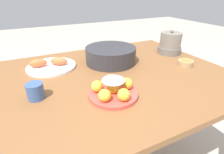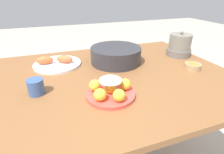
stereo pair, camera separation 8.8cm
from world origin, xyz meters
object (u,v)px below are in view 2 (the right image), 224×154
(cake_plate, at_px, (110,90))
(warming_pot, at_px, (179,46))
(sauce_bowl, at_px, (193,66))
(cup_far, at_px, (127,48))
(dining_table, at_px, (113,88))
(seafood_platter, at_px, (57,63))
(serving_bowl, at_px, (116,54))
(cup_near, at_px, (36,87))

(cake_plate, height_order, warming_pot, warming_pot)
(cake_plate, relative_size, sauce_bowl, 2.38)
(sauce_bowl, height_order, cup_far, cup_far)
(warming_pot, bearing_deg, dining_table, -165.31)
(cake_plate, distance_m, sauce_bowl, 0.58)
(cake_plate, bearing_deg, seafood_platter, 114.15)
(seafood_platter, bearing_deg, cake_plate, -65.85)
(cake_plate, bearing_deg, serving_bowl, 65.77)
(dining_table, height_order, serving_bowl, serving_bowl)
(dining_table, bearing_deg, serving_bowl, 65.04)
(seafood_platter, bearing_deg, cup_near, -109.10)
(dining_table, relative_size, cup_near, 18.45)
(warming_pot, bearing_deg, sauce_bowl, -108.22)
(dining_table, bearing_deg, warming_pot, 14.69)
(sauce_bowl, relative_size, seafood_platter, 0.32)
(serving_bowl, xyz_separation_m, sauce_bowl, (0.40, -0.26, -0.04))
(dining_table, distance_m, serving_bowl, 0.24)
(cake_plate, relative_size, cup_far, 2.78)
(sauce_bowl, bearing_deg, cake_plate, -168.52)
(sauce_bowl, distance_m, warming_pot, 0.25)
(seafood_platter, height_order, cup_near, cup_near)
(cup_near, bearing_deg, warming_pot, 12.83)
(cake_plate, distance_m, warming_pot, 0.74)
(cup_far, relative_size, warming_pot, 0.45)
(sauce_bowl, relative_size, warming_pot, 0.53)
(cup_far, bearing_deg, warming_pot, -29.70)
(cake_plate, height_order, cup_near, cake_plate)
(cup_near, xyz_separation_m, warming_pot, (0.96, 0.22, 0.04))
(dining_table, bearing_deg, cup_far, 54.74)
(cake_plate, xyz_separation_m, cup_near, (-0.31, 0.13, 0.00))
(warming_pot, bearing_deg, cake_plate, -151.69)
(seafood_platter, relative_size, warming_pot, 1.65)
(seafood_platter, height_order, warming_pot, warming_pot)
(sauce_bowl, bearing_deg, cup_far, 120.68)
(sauce_bowl, distance_m, cup_near, 0.89)
(cup_far, bearing_deg, sauce_bowl, -59.32)
(dining_table, xyz_separation_m, sauce_bowl, (0.48, -0.09, 0.11))
(dining_table, relative_size, serving_bowl, 4.16)
(sauce_bowl, xyz_separation_m, cup_near, (-0.89, 0.01, 0.02))
(cake_plate, distance_m, cup_near, 0.34)
(seafood_platter, bearing_deg, serving_bowl, -12.17)
(cake_plate, height_order, serving_bowl, serving_bowl)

